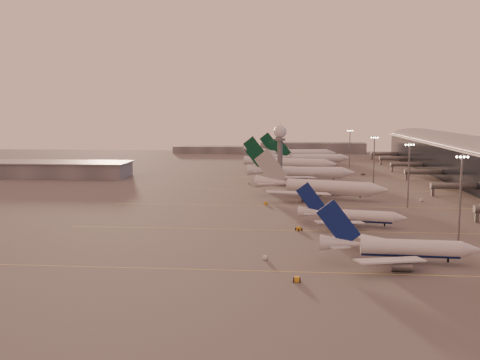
{
  "coord_description": "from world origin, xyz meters",
  "views": [
    {
      "loc": [
        9.56,
        -161.62,
        37.21
      ],
      "look_at": [
        -10.4,
        65.57,
        8.65
      ],
      "focal_mm": 42.0,
      "sensor_mm": 36.0,
      "label": 1
    }
  ],
  "objects": [
    {
      "name": "greentail_c",
      "position": [
        24.23,
        217.92,
        3.55
      ],
      "size": [
        55.05,
        44.16,
        20.07
      ],
      "color": "silver",
      "rests_on": "ground"
    },
    {
      "name": "mast_d",
      "position": [
        48.0,
        200.0,
        13.74
      ],
      "size": [
        3.6,
        0.56,
        25.0
      ],
      "color": "#5C5F64",
      "rests_on": "ground"
    },
    {
      "name": "greentail_d",
      "position": [
        16.6,
        259.04,
        3.68
      ],
      "size": [
        57.11,
        45.84,
        20.81
      ],
      "color": "silver",
      "rests_on": "ground"
    },
    {
      "name": "mast_a",
      "position": [
        58.0,
        0.0,
        13.74
      ],
      "size": [
        3.6,
        0.56,
        25.0
      ],
      "color": "#5C5F64",
      "rests_on": "ground"
    },
    {
      "name": "gsv_tug_far",
      "position": [
        24.83,
        109.63,
        0.55
      ],
      "size": [
        4.33,
        4.06,
        1.07
      ],
      "color": "silver",
      "rests_on": "ground"
    },
    {
      "name": "mast_b",
      "position": [
        55.0,
        55.0,
        13.74
      ],
      "size": [
        3.6,
        0.56,
        25.0
      ],
      "color": "#5C5F64",
      "rests_on": "ground"
    },
    {
      "name": "greentail_a",
      "position": [
        15.9,
        130.07,
        3.65
      ],
      "size": [
        56.82,
        45.91,
        20.64
      ],
      "color": "silver",
      "rests_on": "ground"
    },
    {
      "name": "gsv_truck_b",
      "position": [
        41.17,
        34.01,
        1.18
      ],
      "size": [
        6.1,
        3.94,
        2.32
      ],
      "color": "orange",
      "rests_on": "ground"
    },
    {
      "name": "hangar",
      "position": [
        -120.0,
        140.0,
        4.32
      ],
      "size": [
        82.0,
        27.0,
        8.5
      ],
      "color": "#5B5E62",
      "rests_on": "ground"
    },
    {
      "name": "narrowbody_near",
      "position": [
        36.49,
        -24.86,
        3.12
      ],
      "size": [
        39.4,
        31.39,
        15.39
      ],
      "color": "silver",
      "rests_on": "ground"
    },
    {
      "name": "gsv_truck_c",
      "position": [
        0.79,
        57.16,
        1.13
      ],
      "size": [
        4.54,
        5.68,
        2.21
      ],
      "color": "orange",
      "rests_on": "ground"
    },
    {
      "name": "radar_tower",
      "position": [
        5.0,
        120.0,
        20.95
      ],
      "size": [
        6.4,
        6.4,
        31.1
      ],
      "color": "#5C5F64",
      "rests_on": "ground"
    },
    {
      "name": "gsv_truck_a",
      "position": [
        4.25,
        -25.01,
        1.01
      ],
      "size": [
        5.1,
        2.41,
        1.98
      ],
      "color": "silver",
      "rests_on": "ground"
    },
    {
      "name": "ground",
      "position": [
        0.0,
        0.0,
        0.0
      ],
      "size": [
        700.0,
        700.0,
        0.0
      ],
      "primitive_type": "plane",
      "color": "#4F4D4D",
      "rests_on": "ground"
    },
    {
      "name": "greentail_b",
      "position": [
        10.02,
        179.72,
        3.74
      ],
      "size": [
        57.47,
        45.91,
        21.19
      ],
      "color": "silver",
      "rests_on": "ground"
    },
    {
      "name": "gsv_tug_near",
      "position": [
        11.54,
        -42.65,
        0.54
      ],
      "size": [
        2.25,
        3.72,
        1.06
      ],
      "color": "orange",
      "rests_on": "ground"
    },
    {
      "name": "taxiway_markings",
      "position": [
        30.0,
        56.0,
        0.01
      ],
      "size": [
        180.0,
        185.25,
        0.02
      ],
      "color": "#E4D550",
      "rests_on": "ground"
    },
    {
      "name": "gsv_truck_d",
      "position": [
        -10.61,
        119.69,
        1.09
      ],
      "size": [
        2.88,
        5.54,
        2.13
      ],
      "color": "silver",
      "rests_on": "ground"
    },
    {
      "name": "gsv_tug_hangar",
      "position": [
        51.98,
        162.42,
        0.54
      ],
      "size": [
        4.26,
        3.44,
        1.06
      ],
      "color": "#595C5E",
      "rests_on": "ground"
    },
    {
      "name": "gsv_tug_mid",
      "position": [
        12.79,
        9.86,
        0.56
      ],
      "size": [
        4.11,
        4.41,
        1.09
      ],
      "color": "orange",
      "rests_on": "ground"
    },
    {
      "name": "widebody_white",
      "position": [
        22.63,
        75.71,
        3.56
      ],
      "size": [
        56.24,
        44.35,
        20.51
      ],
      "color": "silver",
      "rests_on": "ground"
    },
    {
      "name": "gsv_catering_b",
      "position": [
        63.99,
        71.04,
        1.98
      ],
      "size": [
        4.86,
        2.36,
        3.96
      ],
      "color": "silver",
      "rests_on": "ground"
    },
    {
      "name": "distant_horizon",
      "position": [
        2.62,
        325.14,
        3.89
      ],
      "size": [
        165.0,
        37.5,
        9.0
      ],
      "color": "#5B5E62",
      "rests_on": "ground"
    },
    {
      "name": "mast_c",
      "position": [
        50.0,
        110.0,
        13.74
      ],
      "size": [
        3.6,
        0.56,
        25.0
      ],
      "color": "#5C5F64",
      "rests_on": "ground"
    },
    {
      "name": "narrowbody_mid",
      "position": [
        29.7,
        18.54,
        2.8
      ],
      "size": [
        35.05,
        27.73,
        13.81
      ],
      "color": "silver",
      "rests_on": "ground"
    }
  ]
}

